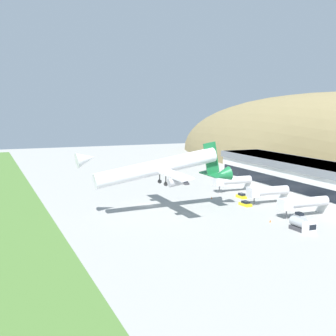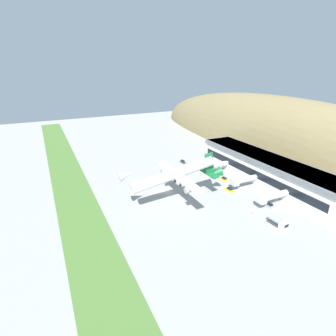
{
  "view_description": "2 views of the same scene",
  "coord_description": "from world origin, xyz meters",
  "px_view_note": "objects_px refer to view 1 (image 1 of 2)",
  "views": [
    {
      "loc": [
        129.31,
        -46.2,
        30.17
      ],
      "look_at": [
        8.18,
        2.8,
        12.16
      ],
      "focal_mm": 50.0,
      "sensor_mm": 36.0,
      "label": 1
    },
    {
      "loc": [
        94.8,
        -45.13,
        52.58
      ],
      "look_at": [
        7.01,
        -2.28,
        14.33
      ],
      "focal_mm": 28.0,
      "sensor_mm": 36.0,
      "label": 2
    }
  ],
  "objects_px": {
    "service_car_1": "(299,216)",
    "terminal_building": "(304,178)",
    "service_car_0": "(245,204)",
    "traffic_cone_1": "(270,221)",
    "fuel_truck": "(302,225)",
    "jetway_0": "(230,181)",
    "service_car_3": "(185,182)",
    "cargo_airplane": "(160,168)",
    "jetway_2": "(301,203)",
    "service_car_2": "(241,196)",
    "traffic_cone_0": "(212,198)",
    "jetway_1": "(266,191)"
  },
  "relations": [
    {
      "from": "cargo_airplane",
      "to": "service_car_3",
      "type": "height_order",
      "value": "cargo_airplane"
    },
    {
      "from": "service_car_3",
      "to": "traffic_cone_0",
      "type": "relative_size",
      "value": 7.33
    },
    {
      "from": "jetway_2",
      "to": "jetway_0",
      "type": "bearing_deg",
      "value": 179.27
    },
    {
      "from": "cargo_airplane",
      "to": "service_car_1",
      "type": "relative_size",
      "value": 11.58
    },
    {
      "from": "service_car_2",
      "to": "service_car_3",
      "type": "xyz_separation_m",
      "value": [
        -30.64,
        -6.11,
        -0.03
      ]
    },
    {
      "from": "terminal_building",
      "to": "service_car_1",
      "type": "relative_size",
      "value": 20.34
    },
    {
      "from": "jetway_2",
      "to": "fuel_truck",
      "type": "bearing_deg",
      "value": -36.74
    },
    {
      "from": "fuel_truck",
      "to": "jetway_0",
      "type": "bearing_deg",
      "value": 169.69
    },
    {
      "from": "service_car_3",
      "to": "traffic_cone_0",
      "type": "bearing_deg",
      "value": -6.49
    },
    {
      "from": "service_car_1",
      "to": "terminal_building",
      "type": "bearing_deg",
      "value": 139.74
    },
    {
      "from": "jetway_2",
      "to": "cargo_airplane",
      "type": "relative_size",
      "value": 0.33
    },
    {
      "from": "service_car_1",
      "to": "service_car_0",
      "type": "bearing_deg",
      "value": -164.3
    },
    {
      "from": "terminal_building",
      "to": "service_car_2",
      "type": "xyz_separation_m",
      "value": [
        -8.83,
        -17.44,
        -6.23
      ]
    },
    {
      "from": "terminal_building",
      "to": "service_car_1",
      "type": "bearing_deg",
      "value": -40.26
    },
    {
      "from": "jetway_2",
      "to": "fuel_truck",
      "type": "relative_size",
      "value": 2.05
    },
    {
      "from": "traffic_cone_1",
      "to": "jetway_1",
      "type": "bearing_deg",
      "value": 149.24
    },
    {
      "from": "terminal_building",
      "to": "traffic_cone_1",
      "type": "relative_size",
      "value": 137.22
    },
    {
      "from": "cargo_airplane",
      "to": "service_car_0",
      "type": "xyz_separation_m",
      "value": [
        1.15,
        26.7,
        -11.99
      ]
    },
    {
      "from": "traffic_cone_0",
      "to": "terminal_building",
      "type": "bearing_deg",
      "value": 66.31
    },
    {
      "from": "jetway_2",
      "to": "fuel_truck",
      "type": "xyz_separation_m",
      "value": [
        11.64,
        -8.69,
        -2.47
      ]
    },
    {
      "from": "cargo_airplane",
      "to": "jetway_2",
      "type": "bearing_deg",
      "value": 60.06
    },
    {
      "from": "jetway_0",
      "to": "fuel_truck",
      "type": "relative_size",
      "value": 1.92
    },
    {
      "from": "jetway_2",
      "to": "fuel_truck",
      "type": "height_order",
      "value": "jetway_2"
    },
    {
      "from": "service_car_0",
      "to": "traffic_cone_1",
      "type": "bearing_deg",
      "value": -12.62
    },
    {
      "from": "jetway_2",
      "to": "service_car_3",
      "type": "height_order",
      "value": "jetway_2"
    },
    {
      "from": "jetway_0",
      "to": "jetway_2",
      "type": "xyz_separation_m",
      "value": [
        38.87,
        -0.5,
        0.0
      ]
    },
    {
      "from": "jetway_1",
      "to": "cargo_airplane",
      "type": "xyz_separation_m",
      "value": [
        -1.38,
        -33.68,
        8.62
      ]
    },
    {
      "from": "traffic_cone_0",
      "to": "traffic_cone_1",
      "type": "height_order",
      "value": "same"
    },
    {
      "from": "traffic_cone_1",
      "to": "fuel_truck",
      "type": "bearing_deg",
      "value": 10.34
    },
    {
      "from": "service_car_2",
      "to": "fuel_truck",
      "type": "height_order",
      "value": "fuel_truck"
    },
    {
      "from": "fuel_truck",
      "to": "terminal_building",
      "type": "bearing_deg",
      "value": 141.57
    },
    {
      "from": "service_car_2",
      "to": "fuel_truck",
      "type": "bearing_deg",
      "value": -10.4
    },
    {
      "from": "fuel_truck",
      "to": "traffic_cone_0",
      "type": "distance_m",
      "value": 43.02
    },
    {
      "from": "service_car_2",
      "to": "traffic_cone_0",
      "type": "relative_size",
      "value": 7.45
    },
    {
      "from": "service_car_1",
      "to": "traffic_cone_0",
      "type": "distance_m",
      "value": 33.39
    },
    {
      "from": "cargo_airplane",
      "to": "service_car_1",
      "type": "height_order",
      "value": "cargo_airplane"
    },
    {
      "from": "cargo_airplane",
      "to": "service_car_0",
      "type": "height_order",
      "value": "cargo_airplane"
    },
    {
      "from": "service_car_3",
      "to": "traffic_cone_1",
      "type": "height_order",
      "value": "service_car_3"
    },
    {
      "from": "service_car_3",
      "to": "fuel_truck",
      "type": "bearing_deg",
      "value": -1.01
    },
    {
      "from": "service_car_0",
      "to": "service_car_3",
      "type": "relative_size",
      "value": 1.05
    },
    {
      "from": "fuel_truck",
      "to": "service_car_1",
      "type": "bearing_deg",
      "value": 145.21
    },
    {
      "from": "jetway_2",
      "to": "service_car_1",
      "type": "bearing_deg",
      "value": -57.6
    },
    {
      "from": "jetway_2",
      "to": "service_car_2",
      "type": "distance_m",
      "value": 28.66
    },
    {
      "from": "jetway_0",
      "to": "service_car_1",
      "type": "height_order",
      "value": "jetway_0"
    },
    {
      "from": "service_car_2",
      "to": "traffic_cone_1",
      "type": "distance_m",
      "value": 31.15
    },
    {
      "from": "terminal_building",
      "to": "jetway_2",
      "type": "height_order",
      "value": "terminal_building"
    },
    {
      "from": "cargo_airplane",
      "to": "service_car_2",
      "type": "height_order",
      "value": "cargo_airplane"
    },
    {
      "from": "jetway_0",
      "to": "jetway_2",
      "type": "height_order",
      "value": "same"
    },
    {
      "from": "traffic_cone_1",
      "to": "traffic_cone_0",
      "type": "bearing_deg",
      "value": -179.96
    },
    {
      "from": "service_car_0",
      "to": "traffic_cone_1",
      "type": "xyz_separation_m",
      "value": [
        19.16,
        -4.29,
        -0.33
      ]
    }
  ]
}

